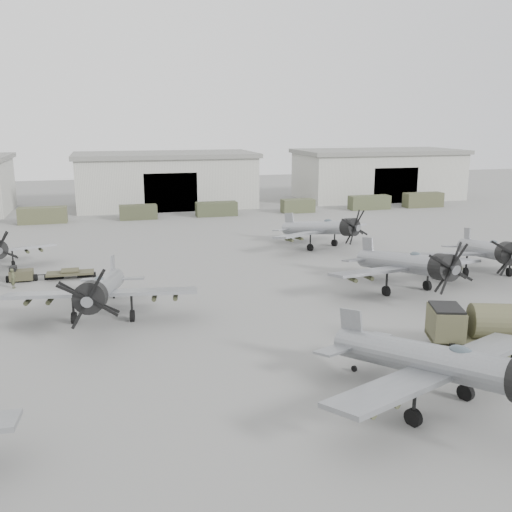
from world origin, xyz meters
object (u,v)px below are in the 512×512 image
(aircraft_mid_2, at_px, (410,264))
(aircraft_mid_3, at_px, (490,251))
(tug_trailer, at_px, (40,274))
(aircraft_far_1, at_px, (324,228))
(aircraft_near_1, at_px, (447,365))
(ground_crew, at_px, (13,278))
(aircraft_mid_1, at_px, (101,290))
(fuel_tanker, at_px, (495,325))

(aircraft_mid_2, distance_m, aircraft_mid_3, 10.03)
(tug_trailer, bearing_deg, aircraft_far_1, 11.33)
(aircraft_near_1, xyz_separation_m, ground_crew, (-23.19, 27.99, -1.66))
(aircraft_far_1, bearing_deg, aircraft_mid_3, -79.20)
(aircraft_near_1, distance_m, aircraft_far_1, 36.37)
(aircraft_mid_3, bearing_deg, aircraft_mid_1, -158.79)
(aircraft_mid_2, distance_m, tug_trailer, 31.95)
(aircraft_near_1, relative_size, aircraft_mid_1, 1.02)
(aircraft_far_1, height_order, tug_trailer, aircraft_far_1)
(aircraft_mid_3, xyz_separation_m, ground_crew, (-41.15, 7.09, -1.53))
(aircraft_mid_3, relative_size, aircraft_far_1, 1.07)
(aircraft_far_1, height_order, ground_crew, aircraft_far_1)
(aircraft_near_1, height_order, aircraft_mid_2, aircraft_near_1)
(aircraft_mid_2, xyz_separation_m, fuel_tanker, (-1.16, -12.29, -0.70))
(aircraft_mid_3, relative_size, ground_crew, 7.68)
(aircraft_mid_1, xyz_separation_m, aircraft_mid_3, (33.87, 3.56, -0.04))
(tug_trailer, relative_size, ground_crew, 4.15)
(aircraft_far_1, distance_m, tug_trailer, 29.57)
(aircraft_near_1, relative_size, tug_trailer, 1.92)
(aircraft_far_1, xyz_separation_m, ground_crew, (-30.92, -7.55, -1.44))
(tug_trailer, bearing_deg, aircraft_mid_3, -12.54)
(aircraft_mid_2, height_order, ground_crew, aircraft_mid_2)
(aircraft_mid_1, height_order, fuel_tanker, aircraft_mid_1)
(fuel_tanker, distance_m, ground_crew, 37.60)
(aircraft_mid_2, relative_size, aircraft_mid_3, 1.04)
(aircraft_near_1, height_order, tug_trailer, aircraft_near_1)
(aircraft_far_1, xyz_separation_m, tug_trailer, (-29.00, -5.51, -1.76))
(aircraft_mid_3, bearing_deg, fuel_tanker, -110.39)
(aircraft_mid_2, height_order, aircraft_far_1, aircraft_mid_2)
(tug_trailer, bearing_deg, aircraft_mid_1, -66.60)
(aircraft_mid_2, bearing_deg, fuel_tanker, -103.04)
(aircraft_mid_1, height_order, ground_crew, aircraft_mid_1)
(aircraft_mid_2, bearing_deg, ground_crew, 154.94)
(tug_trailer, xyz_separation_m, ground_crew, (-1.93, -2.04, 0.32))
(aircraft_far_1, bearing_deg, aircraft_mid_1, -166.52)
(aircraft_mid_1, bearing_deg, ground_crew, 133.05)
(fuel_tanker, bearing_deg, aircraft_mid_2, 103.07)
(aircraft_near_1, xyz_separation_m, aircraft_far_1, (7.73, 35.54, -0.23))
(aircraft_near_1, bearing_deg, ground_crew, 107.60)
(fuel_tanker, relative_size, ground_crew, 4.92)
(ground_crew, bearing_deg, aircraft_mid_1, -139.05)
(aircraft_mid_1, bearing_deg, aircraft_mid_3, 14.72)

